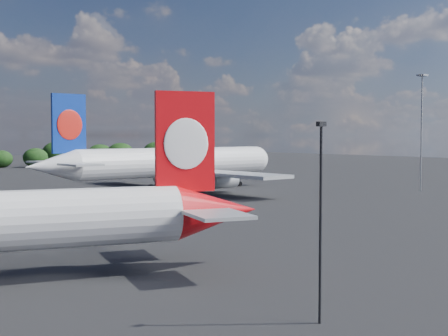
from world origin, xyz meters
TOP-DOWN VIEW (x-y plane):
  - china_southern_airliner at (46.56, 71.26)m, footprint 55.09×52.39m
  - apron_lamp_post at (8.97, -6.69)m, footprint 0.55×0.30m
  - floodlight_mast_near at (86.46, 42.30)m, footprint 1.60×1.60m

SIDE VIEW (x-z plane):
  - china_southern_airliner at x=46.56m, z-range -3.51..14.46m
  - apron_lamp_post at x=8.97m, z-range 0.65..12.31m
  - floodlight_mast_near at x=86.46m, z-range 3.29..25.95m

